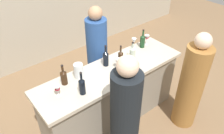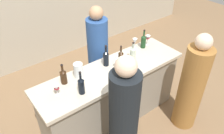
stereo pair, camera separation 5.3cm
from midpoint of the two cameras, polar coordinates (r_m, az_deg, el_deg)
ground_plane at (r=3.62m, az=0.43°, el=-12.81°), size 12.00×12.00×0.00m
bar_counter at (r=3.28m, az=0.46°, el=-7.33°), size 2.16×0.63×0.94m
wine_bottle_leftmost_amber_brown at (r=2.76m, az=-11.78°, el=-2.31°), size 0.08×0.08×0.28m
wine_bottle_second_left_near_black at (r=2.58m, az=-7.28°, el=-4.66°), size 0.07×0.07×0.31m
wine_bottle_center_near_black at (r=3.00m, az=-1.05°, el=2.33°), size 0.08×0.08×0.31m
wine_bottle_second_right_amber_brown at (r=3.04m, az=2.76°, el=2.54°), size 0.07×0.07×0.28m
wine_bottle_rightmost_clear_pale at (r=3.15m, az=5.81°, el=3.56°), size 0.08×0.08×0.27m
wine_bottle_far_right_olive_green at (r=3.45m, az=8.48°, el=6.60°), size 0.08×0.08×0.30m
wine_glass_near_left at (r=2.94m, az=2.16°, el=1.46°), size 0.08×0.08×0.15m
wine_glass_near_center at (r=2.61m, az=-13.42°, el=-5.28°), size 0.07×0.07×0.15m
wine_glass_near_right at (r=3.52m, az=9.58°, el=7.26°), size 0.07×0.07×0.16m
wine_glass_far_left at (r=3.40m, az=6.29°, el=6.50°), size 0.07×0.07×0.17m
water_pitcher at (r=2.83m, az=-8.05°, el=-0.87°), size 0.12×0.12×0.20m
person_left_guest at (r=3.28m, az=20.08°, el=-4.78°), size 0.44×0.44×1.51m
person_center_guest at (r=2.62m, az=3.59°, el=-13.10°), size 0.45×0.45×1.60m
person_right_guest at (r=3.54m, az=-3.12°, el=2.18°), size 0.32×0.32×1.61m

